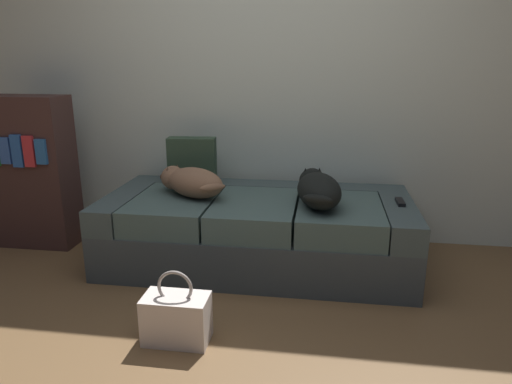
{
  "coord_description": "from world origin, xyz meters",
  "views": [
    {
      "loc": [
        0.43,
        -1.76,
        1.35
      ],
      "look_at": [
        0.0,
        1.09,
        0.52
      ],
      "focal_mm": 32.63,
      "sensor_mm": 36.0,
      "label": 1
    }
  ],
  "objects_px": {
    "tv_remote": "(400,202)",
    "dog_tan": "(191,182)",
    "bookshelf": "(34,172)",
    "throw_pillow": "(192,161)",
    "dog_dark": "(318,189)",
    "handbag": "(177,318)",
    "couch": "(257,231)"
  },
  "relations": [
    {
      "from": "handbag",
      "to": "tv_remote",
      "type": "bearing_deg",
      "value": 39.42
    },
    {
      "from": "handbag",
      "to": "bookshelf",
      "type": "distance_m",
      "value": 1.82
    },
    {
      "from": "dog_tan",
      "to": "bookshelf",
      "type": "distance_m",
      "value": 1.24
    },
    {
      "from": "tv_remote",
      "to": "bookshelf",
      "type": "relative_size",
      "value": 0.14
    },
    {
      "from": "throw_pillow",
      "to": "bookshelf",
      "type": "bearing_deg",
      "value": -172.54
    },
    {
      "from": "couch",
      "to": "tv_remote",
      "type": "bearing_deg",
      "value": -0.39
    },
    {
      "from": "handbag",
      "to": "bookshelf",
      "type": "height_order",
      "value": "bookshelf"
    },
    {
      "from": "couch",
      "to": "bookshelf",
      "type": "relative_size",
      "value": 1.83
    },
    {
      "from": "throw_pillow",
      "to": "handbag",
      "type": "xyz_separation_m",
      "value": [
        0.25,
        -1.23,
        -0.51
      ]
    },
    {
      "from": "handbag",
      "to": "dog_dark",
      "type": "bearing_deg",
      "value": 52.62
    },
    {
      "from": "dog_dark",
      "to": "handbag",
      "type": "bearing_deg",
      "value": -127.38
    },
    {
      "from": "dog_tan",
      "to": "bookshelf",
      "type": "xyz_separation_m",
      "value": [
        -1.23,
        0.15,
        -0.01
      ]
    },
    {
      "from": "couch",
      "to": "dog_dark",
      "type": "xyz_separation_m",
      "value": [
        0.39,
        -0.11,
        0.34
      ]
    },
    {
      "from": "throw_pillow",
      "to": "bookshelf",
      "type": "distance_m",
      "value": 1.17
    },
    {
      "from": "dog_tan",
      "to": "tv_remote",
      "type": "height_order",
      "value": "dog_tan"
    },
    {
      "from": "couch",
      "to": "dog_tan",
      "type": "relative_size",
      "value": 3.68
    },
    {
      "from": "tv_remote",
      "to": "dog_tan",
      "type": "bearing_deg",
      "value": -179.11
    },
    {
      "from": "tv_remote",
      "to": "dog_dark",
      "type": "bearing_deg",
      "value": -168.83
    },
    {
      "from": "tv_remote",
      "to": "bookshelf",
      "type": "bearing_deg",
      "value": 176.75
    },
    {
      "from": "dog_dark",
      "to": "handbag",
      "type": "xyz_separation_m",
      "value": [
        -0.65,
        -0.85,
        -0.45
      ]
    },
    {
      "from": "dog_tan",
      "to": "handbag",
      "type": "relative_size",
      "value": 1.45
    },
    {
      "from": "bookshelf",
      "to": "dog_tan",
      "type": "bearing_deg",
      "value": -7.14
    },
    {
      "from": "handbag",
      "to": "dog_tan",
      "type": "bearing_deg",
      "value": 100.78
    },
    {
      "from": "tv_remote",
      "to": "bookshelf",
      "type": "height_order",
      "value": "bookshelf"
    },
    {
      "from": "couch",
      "to": "throw_pillow",
      "type": "relative_size",
      "value": 5.92
    },
    {
      "from": "dog_dark",
      "to": "bookshelf",
      "type": "distance_m",
      "value": 2.07
    },
    {
      "from": "dog_dark",
      "to": "handbag",
      "type": "height_order",
      "value": "dog_dark"
    },
    {
      "from": "throw_pillow",
      "to": "tv_remote",
      "type": "bearing_deg",
      "value": -10.71
    },
    {
      "from": "handbag",
      "to": "bookshelf",
      "type": "xyz_separation_m",
      "value": [
        -1.41,
        1.08,
        0.43
      ]
    },
    {
      "from": "dog_dark",
      "to": "bookshelf",
      "type": "bearing_deg",
      "value": 173.72
    },
    {
      "from": "tv_remote",
      "to": "throw_pillow",
      "type": "relative_size",
      "value": 0.44
    },
    {
      "from": "dog_dark",
      "to": "handbag",
      "type": "distance_m",
      "value": 1.16
    }
  ]
}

